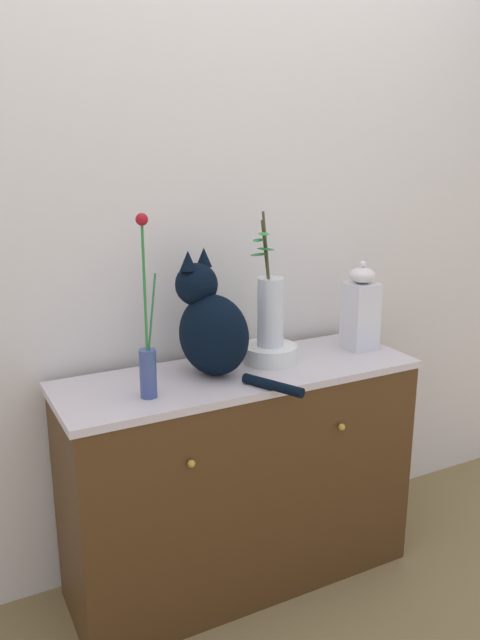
{
  "coord_description": "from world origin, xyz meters",
  "views": [
    {
      "loc": [
        -0.93,
        -1.79,
        1.54
      ],
      "look_at": [
        0.0,
        0.0,
        0.99
      ],
      "focal_mm": 35.51,
      "sensor_mm": 36.0,
      "label": 1
    }
  ],
  "objects": [
    {
      "name": "ground_plane",
      "position": [
        0.0,
        0.0,
        0.0
      ],
      "size": [
        6.0,
        6.0,
        0.0
      ],
      "primitive_type": "plane",
      "color": "olive"
    },
    {
      "name": "jar_lidded_porcelain",
      "position": [
        0.51,
        0.02,
        0.96
      ],
      "size": [
        0.11,
        0.11,
        0.33
      ],
      "color": "silver",
      "rests_on": "sideboard"
    },
    {
      "name": "vase_glass_clear",
      "position": [
        0.14,
        0.04,
        1.0
      ],
      "size": [
        0.14,
        0.11,
        0.47
      ],
      "color": "silver",
      "rests_on": "bowl_porcelain"
    },
    {
      "name": "sideboard",
      "position": [
        0.0,
        -0.0,
        0.4
      ],
      "size": [
        1.25,
        0.43,
        0.81
      ],
      "color": "#472D14",
      "rests_on": "ground_plane"
    },
    {
      "name": "cat_sitting",
      "position": [
        -0.1,
        0.02,
        0.97
      ],
      "size": [
        0.3,
        0.48,
        0.41
      ],
      "color": "black",
      "rests_on": "sideboard"
    },
    {
      "name": "vase_slim_green",
      "position": [
        -0.35,
        -0.07,
        0.94
      ],
      "size": [
        0.06,
        0.05,
        0.56
      ],
      "color": "#3A4C85",
      "rests_on": "sideboard"
    },
    {
      "name": "bowl_porcelain",
      "position": [
        0.14,
        0.04,
        0.83
      ],
      "size": [
        0.19,
        0.19,
        0.06
      ],
      "primitive_type": "cylinder",
      "color": "white",
      "rests_on": "sideboard"
    },
    {
      "name": "wall_back",
      "position": [
        0.0,
        0.28,
        1.3
      ],
      "size": [
        4.4,
        0.08,
        2.6
      ],
      "primitive_type": "cube",
      "color": "silver",
      "rests_on": "ground_plane"
    }
  ]
}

